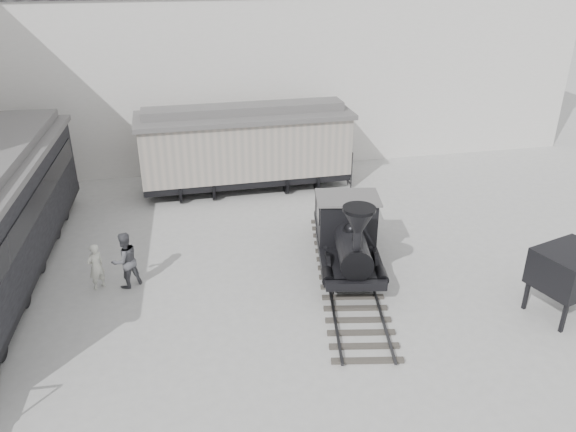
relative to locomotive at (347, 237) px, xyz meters
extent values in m
plane|color=#9E9E9B|center=(-1.77, -3.55, -1.17)|extent=(90.00, 90.00, 0.00)
cube|color=silver|center=(-1.77, 11.45, 4.33)|extent=(34.00, 2.40, 11.00)
cube|color=#35312D|center=(-0.13, -0.70, -1.09)|extent=(3.53, 9.14, 0.16)
cube|color=#2D2D30|center=(-0.82, -0.57, -1.04)|extent=(1.70, 8.80, 0.06)
cube|color=#2D2D30|center=(0.56, -0.82, -1.04)|extent=(1.70, 8.80, 0.06)
cylinder|color=black|center=(-0.96, -1.04, -0.48)|extent=(0.31, 1.07, 1.07)
cylinder|color=black|center=(0.53, -1.31, -0.48)|extent=(0.31, 1.07, 1.07)
cylinder|color=black|center=(-0.73, 0.21, -0.48)|extent=(0.31, 1.07, 1.07)
cylinder|color=black|center=(0.76, -0.07, -0.48)|extent=(0.31, 1.07, 1.07)
cube|color=black|center=(-0.10, -0.55, -0.36)|extent=(2.54, 3.79, 0.27)
cylinder|color=black|center=(-0.22, -1.22, 0.26)|extent=(1.36, 2.37, 0.97)
cylinder|color=black|center=(-0.38, -2.08, 1.02)|extent=(0.29, 0.29, 0.58)
cone|color=black|center=(-0.38, -2.08, 1.65)|extent=(1.09, 1.09, 0.68)
sphere|color=black|center=(-0.15, -0.84, 0.73)|extent=(0.51, 0.51, 0.51)
cube|color=black|center=(0.06, 0.31, 0.53)|extent=(2.10, 1.63, 1.51)
cube|color=#5D5B5B|center=(0.06, 0.31, 1.32)|extent=(2.33, 1.86, 0.08)
cube|color=black|center=(0.37, 2.03, -0.01)|extent=(2.07, 2.23, 0.87)
cylinder|color=black|center=(-4.67, 7.77, -0.76)|extent=(2.04, 0.84, 0.81)
cylinder|color=black|center=(-0.01, 7.84, -0.76)|extent=(2.04, 0.84, 0.81)
cube|color=black|center=(-2.34, 7.80, -0.56)|extent=(9.16, 2.67, 0.30)
cube|color=gray|center=(-2.34, 7.80, 0.86)|extent=(9.16, 2.77, 2.53)
cube|color=#5D5B5B|center=(-2.34, 7.80, 2.23)|extent=(9.47, 3.08, 0.20)
cube|color=#5D5B5B|center=(-2.34, 7.80, 2.51)|extent=(8.73, 1.35, 0.36)
cylinder|color=black|center=(-11.16, 5.22, -0.73)|extent=(2.32, 0.98, 0.87)
cube|color=black|center=(-9.87, 1.42, 1.47)|extent=(0.61, 11.61, 0.78)
imported|color=silver|center=(-8.21, 0.41, -0.37)|extent=(0.69, 0.66, 1.59)
imported|color=#4D4D53|center=(-7.28, 0.35, -0.21)|extent=(1.17, 1.10, 1.90)
cube|color=black|center=(4.97, -4.73, -0.69)|extent=(0.13, 0.13, 0.96)
cube|color=black|center=(4.60, -3.47, -0.69)|extent=(0.13, 0.13, 0.96)
cube|color=black|center=(6.10, -3.02, -0.69)|extent=(0.13, 0.13, 0.96)
cube|color=black|center=(5.54, -3.88, 0.36)|extent=(2.29, 2.05, 1.13)
cone|color=black|center=(5.54, -3.88, -0.34)|extent=(1.84, 1.84, 0.44)
camera|label=1|loc=(-5.39, -15.94, 8.77)|focal=35.00mm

